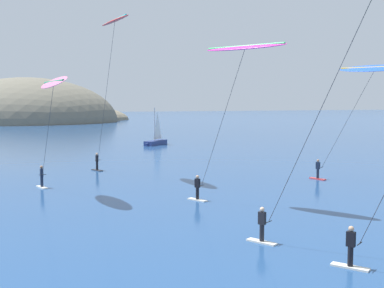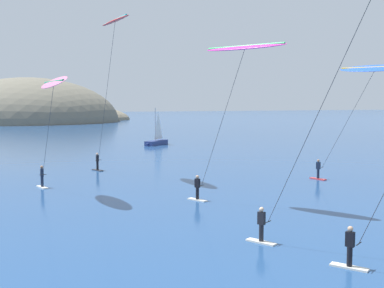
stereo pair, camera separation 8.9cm
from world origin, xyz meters
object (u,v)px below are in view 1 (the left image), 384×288
at_px(kitesurfer_red, 113,33).
at_px(kitesurfer_pink, 53,91).
at_px(sailboat_near, 155,141).
at_px(kitesurfer_magenta, 240,61).
at_px(kitesurfer_blue, 371,75).
at_px(kitesurfer_lime, 366,9).

height_order(kitesurfer_red, kitesurfer_pink, kitesurfer_red).
distance_m(sailboat_near, kitesurfer_magenta, 44.65).
bearing_deg(kitesurfer_blue, kitesurfer_magenta, -164.26).
bearing_deg(kitesurfer_red, kitesurfer_blue, -29.05).
xyz_separation_m(kitesurfer_pink, kitesurfer_magenta, (10.51, -7.28, 1.72)).
xyz_separation_m(kitesurfer_lime, kitesurfer_magenta, (0.22, 11.24, -1.16)).
xyz_separation_m(kitesurfer_blue, kitesurfer_magenta, (-13.49, -3.80, 0.40)).
relative_size(kitesurfer_lime, kitesurfer_magenta, 1.11).
bearing_deg(kitesurfer_blue, sailboat_near, 98.59).
distance_m(sailboat_near, kitesurfer_lime, 55.81).
xyz_separation_m(sailboat_near, kitesurfer_pink, (-18.05, -35.90, 6.72)).
relative_size(sailboat_near, kitesurfer_magenta, 0.56).
distance_m(kitesurfer_lime, kitesurfer_blue, 20.41).
bearing_deg(kitesurfer_magenta, kitesurfer_blue, 15.74).
bearing_deg(kitesurfer_lime, kitesurfer_blue, 47.66).
xyz_separation_m(kitesurfer_red, kitesurfer_pink, (-5.66, -6.71, -4.98)).
distance_m(sailboat_near, kitesurfer_blue, 40.64).
bearing_deg(kitesurfer_pink, kitesurfer_red, 49.88).
xyz_separation_m(kitesurfer_lime, kitesurfer_pink, (-10.30, 18.52, -2.87)).
relative_size(kitesurfer_red, kitesurfer_pink, 1.63).
height_order(kitesurfer_lime, kitesurfer_pink, kitesurfer_lime).
bearing_deg(kitesurfer_red, sailboat_near, 66.99).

